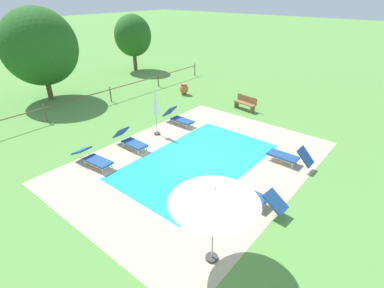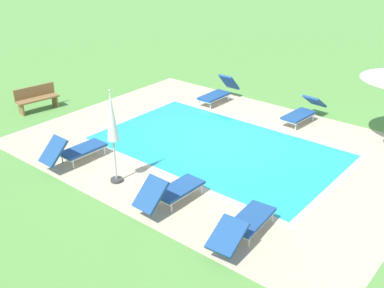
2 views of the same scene
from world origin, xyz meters
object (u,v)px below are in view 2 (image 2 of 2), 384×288
Objects in this scene: sun_lounger_north_far at (303,111)px; sun_lounger_north_end at (75,150)px; wooden_bench_lawn_side at (37,98)px; sun_lounger_north_mid at (219,92)px; sun_lounger_south_far at (245,224)px; sun_lounger_north_near_steps at (171,190)px; patio_umbrella_closed_row_west at (112,121)px.

sun_lounger_north_far is 1.06× the size of sun_lounger_north_end.
sun_lounger_north_far is 1.33× the size of wooden_bench_lawn_side.
wooden_bench_lawn_side is (4.37, -1.70, 0.08)m from sun_lounger_north_end.
sun_lounger_south_far is (-5.42, 6.43, -0.04)m from sun_lounger_north_mid.
sun_lounger_north_near_steps is 8.06m from wooden_bench_lawn_side.
patio_umbrella_closed_row_west reaches higher than sun_lounger_north_end.
sun_lounger_north_mid is at bearing -49.89° from sun_lounger_south_far.
patio_umbrella_closed_row_west is at bearing 102.96° from sun_lounger_north_mid.
sun_lounger_north_near_steps is 6.71m from sun_lounger_north_far.
wooden_bench_lawn_side is at bearing -15.72° from patio_umbrella_closed_row_west.
sun_lounger_north_far is 7.18m from patio_umbrella_closed_row_west.
patio_umbrella_closed_row_west is at bearing 74.64° from sun_lounger_north_far.
sun_lounger_north_near_steps is at bearing -177.10° from patio_umbrella_closed_row_west.
sun_lounger_south_far is (-5.60, -0.11, -0.03)m from sun_lounger_north_end.
sun_lounger_north_near_steps is 0.95× the size of sun_lounger_north_far.
sun_lounger_north_near_steps is at bearing -178.50° from sun_lounger_north_end.
sun_lounger_north_end is 0.91× the size of sun_lounger_south_far.
wooden_bench_lawn_side is at bearing -21.31° from sun_lounger_north_end.
sun_lounger_north_near_steps is 3.53m from sun_lounger_north_end.
sun_lounger_north_mid is at bearing -133.34° from wooden_bench_lawn_side.
sun_lounger_north_mid is 3.38m from sun_lounger_north_far.
sun_lounger_north_end is at bearing 1.08° from sun_lounger_south_far.
sun_lounger_south_far is at bearing -178.44° from patio_umbrella_closed_row_west.
patio_umbrella_closed_row_west is (-1.50, 6.54, 1.32)m from sun_lounger_north_mid.
sun_lounger_north_far is 7.68m from sun_lounger_north_end.
wooden_bench_lawn_side is at bearing 46.66° from sun_lounger_north_mid.
sun_lounger_north_near_steps is at bearing 117.42° from sun_lounger_north_mid.
patio_umbrella_closed_row_west is (1.87, 6.80, 1.34)m from sun_lounger_north_far.
sun_lounger_south_far is 4.14m from patio_umbrella_closed_row_west.
sun_lounger_north_end reaches higher than wooden_bench_lawn_side.
sun_lounger_north_mid is 6.54m from sun_lounger_north_end.
sun_lounger_north_far is (-0.03, -6.71, -0.02)m from sun_lounger_north_near_steps.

